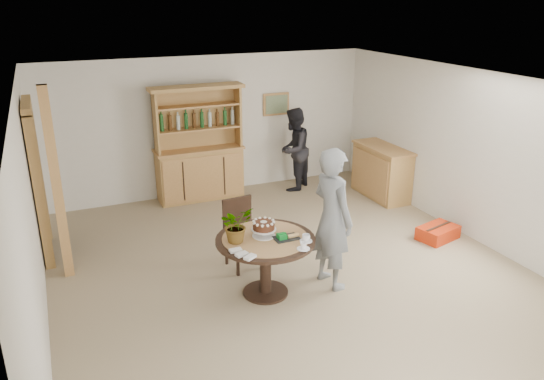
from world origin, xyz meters
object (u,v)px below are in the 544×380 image
Objects in this scene: teen_boy at (332,218)px; adult_person at (294,149)px; hutch at (199,161)px; sideboard at (382,172)px; dining_table at (265,249)px; dining_chair at (241,228)px; red_suitcase at (438,233)px.

teen_boy is 3.55m from adult_person.
hutch reaches higher than sideboard.
teen_boy is at bearing -79.80° from hutch.
sideboard reaches higher than dining_table.
dining_chair is at bearing 33.80° from teen_boy.
dining_table is (-3.24, -2.27, 0.13)m from sideboard.
hutch is 3.68m from teen_boy.
dining_table is at bearing -95.10° from dining_chair.
red_suitcase is (3.00, 0.40, -0.50)m from dining_table.
hutch is at bearing 157.79° from sideboard.
adult_person is at bearing 59.23° from dining_table.
dining_chair reaches higher than red_suitcase.
teen_boy reaches higher than adult_person.
teen_boy is (0.85, -0.10, 0.30)m from dining_table.
dining_chair is 0.61× the size of adult_person.
dining_table is 1.27× the size of dining_chair.
teen_boy is (-2.39, -2.37, 0.43)m from sideboard.
hutch is at bearing 86.75° from dining_table.
red_suitcase is (3.01, -0.43, -0.43)m from dining_chair.
adult_person reaches higher than sideboard.
dining_chair is 1.32m from teen_boy.
dining_table is 1.76× the size of red_suitcase.
red_suitcase is at bearing 7.58° from dining_table.
sideboard is 1.66m from adult_person.
dining_table is (-0.20, -3.51, -0.08)m from hutch.
dining_table is 0.83m from dining_chair.
sideboard is 1.33× the size of dining_chair.
teen_boy is 1.17× the size of adult_person.
dining_chair is at bearing 90.54° from dining_table.
dining_chair reaches higher than dining_table.
adult_person is at bearing -26.95° from teen_boy.
hutch is at bearing -49.63° from adult_person.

